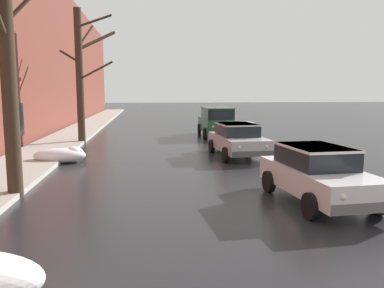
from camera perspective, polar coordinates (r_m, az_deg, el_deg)
The scene contains 9 objects.
left_sidewalk_slab at distance 20.31m, azimuth -19.88°, elevation -0.40°, with size 2.59×80.00×0.16m, color #A8A399.
brick_townhouse_facade at distance 20.77m, azimuth -25.54°, elevation 14.04°, with size 0.63×80.00×10.68m.
snow_bank_along_left_kerb at distance 27.50m, azimuth 7.45°, elevation 2.59°, with size 2.01×1.07×0.74m.
snow_bank_mid_block_left at distance 16.03m, azimuth -18.35°, elevation -1.60°, with size 2.00×0.92×0.63m.
bare_tree_second_along_sidewalk at distance 10.97m, azimuth -25.42°, elevation 9.17°, with size 2.58×2.30×6.14m.
bare_tree_mid_block at distance 21.66m, azimuth -16.04°, elevation 10.13°, with size 3.06×2.42×7.11m.
sedan_white_approaching_near_lane at distance 10.27m, azimuth 17.99°, elevation -4.07°, with size 2.04×3.98×1.42m.
sedan_silver_parked_kerbside_close at distance 16.85m, azimuth 6.74°, elevation 0.74°, with size 2.12×4.11×1.42m.
suv_green_parked_kerbside_mid at distance 24.33m, azimuth 3.70°, elevation 3.46°, with size 2.15×4.78×1.82m.
Camera 1 is at (-1.86, -1.60, 2.78)m, focal length 36.14 mm.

